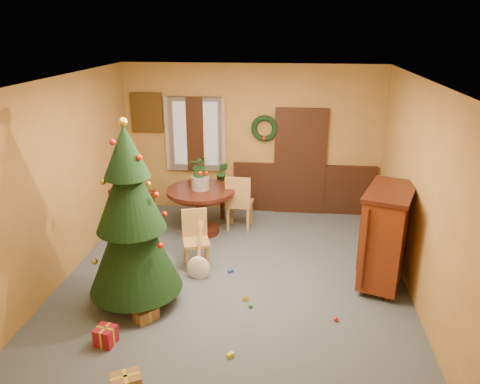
# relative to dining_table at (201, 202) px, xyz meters

# --- Properties ---
(room_envelope) EXTENTS (5.50, 5.50, 5.50)m
(room_envelope) POSITION_rel_dining_table_xyz_m (1.00, 1.18, 0.53)
(room_envelope) COLOR #363F4E
(room_envelope) RESTS_ON ground
(dining_table) EXTENTS (1.21, 1.21, 0.83)m
(dining_table) POSITION_rel_dining_table_xyz_m (0.00, 0.00, 0.00)
(dining_table) COLOR black
(dining_table) RESTS_ON floor
(urn) EXTENTS (0.32, 0.32, 0.23)m
(urn) POSITION_rel_dining_table_xyz_m (0.00, 0.00, 0.37)
(urn) COLOR slate
(urn) RESTS_ON dining_table
(centerpiece_plant) EXTENTS (0.35, 0.31, 0.39)m
(centerpiece_plant) POSITION_rel_dining_table_xyz_m (0.00, 0.00, 0.68)
(centerpiece_plant) COLOR #1E4C23
(centerpiece_plant) RESTS_ON urn
(chair_near) EXTENTS (0.49, 0.49, 0.90)m
(chair_near) POSITION_rel_dining_table_xyz_m (0.14, -1.20, -0.10)
(chair_near) COLOR olive
(chair_near) RESTS_ON floor
(chair_far) EXTENTS (0.48, 0.48, 1.05)m
(chair_far) POSITION_rel_dining_table_xyz_m (0.66, 0.19, -0.02)
(chair_far) COLOR olive
(chair_far) RESTS_ON floor
(guitar) EXTENTS (0.37, 0.54, 0.79)m
(guitar) POSITION_rel_dining_table_xyz_m (0.27, -1.62, -0.17)
(guitar) COLOR #F6E7CD
(guitar) RESTS_ON floor
(plant_stand) EXTENTS (0.28, 0.28, 0.73)m
(plant_stand) POSITION_rel_dining_table_xyz_m (0.29, 0.66, -0.13)
(plant_stand) COLOR black
(plant_stand) RESTS_ON floor
(stand_plant) EXTENTS (0.24, 0.19, 0.42)m
(stand_plant) POSITION_rel_dining_table_xyz_m (0.29, 0.66, 0.36)
(stand_plant) COLOR #19471E
(stand_plant) RESTS_ON plant_stand
(christmas_tree) EXTENTS (1.23, 1.23, 2.54)m
(christmas_tree) POSITION_rel_dining_table_xyz_m (-0.44, -2.33, 0.62)
(christmas_tree) COLOR #382111
(christmas_tree) RESTS_ON floor
(writing_desk) EXTENTS (0.93, 0.70, 0.74)m
(writing_desk) POSITION_rel_dining_table_xyz_m (-1.30, 0.06, -0.02)
(writing_desk) COLOR black
(writing_desk) RESTS_ON floor
(sideboard) EXTENTS (0.94, 1.27, 1.45)m
(sideboard) POSITION_rel_dining_table_xyz_m (2.94, -1.45, 0.20)
(sideboard) COLOR #531B09
(sideboard) RESTS_ON floor
(gift_a) EXTENTS (0.38, 0.35, 0.17)m
(gift_a) POSITION_rel_dining_table_xyz_m (-0.05, -3.93, -0.50)
(gift_a) COLOR brown
(gift_a) RESTS_ON floor
(gift_b) EXTENTS (0.26, 0.26, 0.22)m
(gift_b) POSITION_rel_dining_table_xyz_m (-0.53, -3.24, -0.47)
(gift_b) COLOR maroon
(gift_b) RESTS_ON floor
(gift_c) EXTENTS (0.34, 0.35, 0.16)m
(gift_c) POSITION_rel_dining_table_xyz_m (-0.20, -2.72, -0.50)
(gift_c) COLOR brown
(gift_c) RESTS_ON floor
(gift_d) EXTENTS (0.33, 0.23, 0.11)m
(gift_d) POSITION_rel_dining_table_xyz_m (-0.10, -2.24, -0.53)
(gift_d) COLOR maroon
(gift_d) RESTS_ON floor
(toy_a) EXTENTS (0.09, 0.09, 0.05)m
(toy_a) POSITION_rel_dining_table_xyz_m (0.72, -1.41, -0.56)
(toy_a) COLOR #253EA2
(toy_a) RESTS_ON floor
(toy_b) EXTENTS (0.06, 0.06, 0.06)m
(toy_b) POSITION_rel_dining_table_xyz_m (1.10, -2.31, -0.55)
(toy_b) COLOR green
(toy_b) RESTS_ON floor
(toy_c) EXTENTS (0.09, 0.09, 0.05)m
(toy_c) POSITION_rel_dining_table_xyz_m (0.96, -3.31, -0.56)
(toy_c) COLOR gold
(toy_c) RESTS_ON floor
(toy_d) EXTENTS (0.06, 0.06, 0.06)m
(toy_d) POSITION_rel_dining_table_xyz_m (2.21, -2.49, -0.55)
(toy_d) COLOR red
(toy_d) RESTS_ON floor
(toy_e) EXTENTS (0.09, 0.06, 0.05)m
(toy_e) POSITION_rel_dining_table_xyz_m (1.02, -2.14, -0.56)
(toy_e) COLOR gold
(toy_e) RESTS_ON floor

